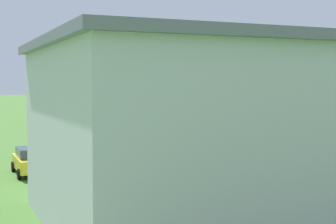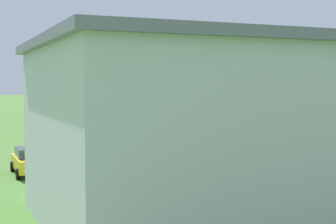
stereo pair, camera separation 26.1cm
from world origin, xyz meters
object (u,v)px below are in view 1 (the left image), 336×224
biplane (119,97)px  person_near_hangar_door (117,150)px  person_watching_takeoff (138,147)px  person_crossing_taxiway (78,157)px  car_yellow (31,161)px  person_by_parked_cars (240,139)px

biplane → person_near_hangar_door: size_ratio=5.24×
person_watching_takeoff → person_crossing_taxiway: (5.34, 3.12, 0.03)m
car_yellow → person_by_parked_cars: 18.68m
car_yellow → person_by_parked_cars: bearing=-165.1°
car_yellow → person_by_parked_cars: size_ratio=2.43×
car_yellow → person_by_parked_cars: person_by_parked_cars is taller
biplane → person_watching_takeoff: (4.52, 17.92, -3.29)m
person_watching_takeoff → person_crossing_taxiway: person_crossing_taxiway is taller
car_yellow → person_watching_takeoff: size_ratio=2.64×
biplane → person_crossing_taxiway: 23.47m
person_by_parked_cars → person_near_hangar_door: person_by_parked_cars is taller
person_crossing_taxiway → car_yellow: bearing=9.3°
biplane → person_watching_takeoff: size_ratio=4.90×
person_near_hangar_door → person_watching_takeoff: 1.96m
person_by_parked_cars → person_watching_takeoff: 9.70m
person_by_parked_cars → person_crossing_taxiway: person_by_parked_cars is taller
car_yellow → person_near_hangar_door: (-6.54, -3.07, -0.10)m
person_near_hangar_door → person_watching_takeoff: (-1.88, -0.56, 0.06)m
biplane → person_by_parked_cars: size_ratio=4.52×
biplane → person_watching_takeoff: 18.77m
person_by_parked_cars → person_watching_takeoff: size_ratio=1.08×
person_near_hangar_door → person_crossing_taxiway: person_crossing_taxiway is taller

